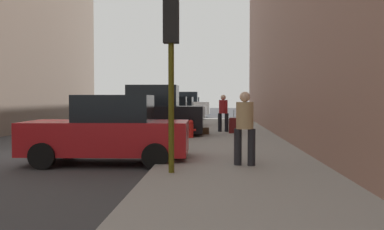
{
  "coord_description": "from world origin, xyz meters",
  "views": [
    {
      "loc": [
        5.42,
        -12.79,
        1.72
      ],
      "look_at": [
        4.54,
        3.29,
        1.07
      ],
      "focal_mm": 40.0,
      "sensor_mm": 36.0,
      "label": 1
    }
  ],
  "objects_px": {
    "parked_red_hatchback": "(109,131)",
    "fire_hydrant": "(191,129)",
    "parked_gray_coupe": "(167,113)",
    "traffic_light": "(171,48)",
    "parked_blue_sedan": "(189,106)",
    "rolling_suitcase": "(234,125)",
    "pedestrian_in_red_jacket": "(223,111)",
    "pedestrian_in_tan_coat": "(245,124)",
    "parked_black_suv": "(150,114)",
    "duffel_bag": "(205,131)",
    "parked_white_van": "(184,106)",
    "parked_silver_sedan": "(178,110)"
  },
  "relations": [
    {
      "from": "parked_red_hatchback",
      "to": "fire_hydrant",
      "type": "xyz_separation_m",
      "value": [
        1.8,
        5.79,
        -0.35
      ]
    },
    {
      "from": "parked_gray_coupe",
      "to": "traffic_light",
      "type": "relative_size",
      "value": 1.18
    },
    {
      "from": "parked_gray_coupe",
      "to": "traffic_light",
      "type": "xyz_separation_m",
      "value": [
        1.85,
        -15.64,
        1.91
      ]
    },
    {
      "from": "parked_blue_sedan",
      "to": "rolling_suitcase",
      "type": "bearing_deg",
      "value": -81.79
    },
    {
      "from": "pedestrian_in_red_jacket",
      "to": "pedestrian_in_tan_coat",
      "type": "relative_size",
      "value": 1.0
    },
    {
      "from": "parked_black_suv",
      "to": "fire_hydrant",
      "type": "distance_m",
      "value": 2.19
    },
    {
      "from": "parked_black_suv",
      "to": "duffel_bag",
      "type": "relative_size",
      "value": 10.49
    },
    {
      "from": "parked_black_suv",
      "to": "parked_gray_coupe",
      "type": "xyz_separation_m",
      "value": [
        0.0,
        6.64,
        -0.18
      ]
    },
    {
      "from": "pedestrian_in_red_jacket",
      "to": "rolling_suitcase",
      "type": "xyz_separation_m",
      "value": [
        0.46,
        -0.69,
        -0.61
      ]
    },
    {
      "from": "parked_white_van",
      "to": "traffic_light",
      "type": "xyz_separation_m",
      "value": [
        1.85,
        -29.09,
        1.73
      ]
    },
    {
      "from": "parked_silver_sedan",
      "to": "pedestrian_in_tan_coat",
      "type": "distance_m",
      "value": 21.7
    },
    {
      "from": "duffel_bag",
      "to": "parked_blue_sedan",
      "type": "bearing_deg",
      "value": 95.22
    },
    {
      "from": "duffel_bag",
      "to": "parked_gray_coupe",
      "type": "bearing_deg",
      "value": 111.21
    },
    {
      "from": "parked_silver_sedan",
      "to": "pedestrian_in_red_jacket",
      "type": "xyz_separation_m",
      "value": [
        3.14,
        -11.5,
        0.26
      ]
    },
    {
      "from": "parked_red_hatchback",
      "to": "parked_blue_sedan",
      "type": "distance_m",
      "value": 33.14
    },
    {
      "from": "parked_silver_sedan",
      "to": "pedestrian_in_tan_coat",
      "type": "bearing_deg",
      "value": -80.84
    },
    {
      "from": "parked_black_suv",
      "to": "parked_silver_sedan",
      "type": "xyz_separation_m",
      "value": [
        0.0,
        13.47,
        -0.18
      ]
    },
    {
      "from": "parked_gray_coupe",
      "to": "parked_silver_sedan",
      "type": "xyz_separation_m",
      "value": [
        -0.0,
        6.82,
        0.0
      ]
    },
    {
      "from": "parked_gray_coupe",
      "to": "parked_white_van",
      "type": "bearing_deg",
      "value": 90.0
    },
    {
      "from": "parked_black_suv",
      "to": "fire_hydrant",
      "type": "xyz_separation_m",
      "value": [
        1.8,
        -1.13,
        -0.54
      ]
    },
    {
      "from": "parked_silver_sedan",
      "to": "pedestrian_in_tan_coat",
      "type": "xyz_separation_m",
      "value": [
        3.45,
        -21.42,
        0.26
      ]
    },
    {
      "from": "parked_black_suv",
      "to": "rolling_suitcase",
      "type": "bearing_deg",
      "value": 19.56
    },
    {
      "from": "parked_silver_sedan",
      "to": "pedestrian_in_red_jacket",
      "type": "relative_size",
      "value": 2.49
    },
    {
      "from": "parked_red_hatchback",
      "to": "parked_white_van",
      "type": "relative_size",
      "value": 0.92
    },
    {
      "from": "rolling_suitcase",
      "to": "parked_red_hatchback",
      "type": "bearing_deg",
      "value": -113.7
    },
    {
      "from": "parked_white_van",
      "to": "rolling_suitcase",
      "type": "distance_m",
      "value": 19.17
    },
    {
      "from": "pedestrian_in_red_jacket",
      "to": "duffel_bag",
      "type": "height_order",
      "value": "pedestrian_in_red_jacket"
    },
    {
      "from": "parked_silver_sedan",
      "to": "rolling_suitcase",
      "type": "height_order",
      "value": "parked_silver_sedan"
    },
    {
      "from": "parked_white_van",
      "to": "duffel_bag",
      "type": "relative_size",
      "value": 10.49
    },
    {
      "from": "parked_white_van",
      "to": "duffel_bag",
      "type": "height_order",
      "value": "parked_white_van"
    },
    {
      "from": "parked_silver_sedan",
      "to": "rolling_suitcase",
      "type": "distance_m",
      "value": 12.72
    },
    {
      "from": "parked_black_suv",
      "to": "parked_gray_coupe",
      "type": "distance_m",
      "value": 6.65
    },
    {
      "from": "parked_black_suv",
      "to": "duffel_bag",
      "type": "bearing_deg",
      "value": 14.63
    },
    {
      "from": "parked_gray_coupe",
      "to": "pedestrian_in_tan_coat",
      "type": "height_order",
      "value": "pedestrian_in_tan_coat"
    },
    {
      "from": "rolling_suitcase",
      "to": "duffel_bag",
      "type": "height_order",
      "value": "rolling_suitcase"
    },
    {
      "from": "pedestrian_in_red_jacket",
      "to": "parked_gray_coupe",
      "type": "bearing_deg",
      "value": 123.88
    },
    {
      "from": "traffic_light",
      "to": "rolling_suitcase",
      "type": "relative_size",
      "value": 3.46
    },
    {
      "from": "parked_silver_sedan",
      "to": "parked_gray_coupe",
      "type": "bearing_deg",
      "value": -90.0
    },
    {
      "from": "parked_black_suv",
      "to": "pedestrian_in_red_jacket",
      "type": "height_order",
      "value": "parked_black_suv"
    },
    {
      "from": "parked_silver_sedan",
      "to": "parked_red_hatchback",
      "type": "bearing_deg",
      "value": -90.0
    },
    {
      "from": "pedestrian_in_tan_coat",
      "to": "rolling_suitcase",
      "type": "distance_m",
      "value": 9.25
    },
    {
      "from": "fire_hydrant",
      "to": "traffic_light",
      "type": "relative_size",
      "value": 0.2
    },
    {
      "from": "traffic_light",
      "to": "parked_blue_sedan",
      "type": "bearing_deg",
      "value": 93.01
    },
    {
      "from": "parked_black_suv",
      "to": "parked_blue_sedan",
      "type": "bearing_deg",
      "value": 90.0
    },
    {
      "from": "parked_black_suv",
      "to": "fire_hydrant",
      "type": "bearing_deg",
      "value": -32.07
    },
    {
      "from": "parked_gray_coupe",
      "to": "pedestrian_in_tan_coat",
      "type": "relative_size",
      "value": 2.48
    },
    {
      "from": "parked_silver_sedan",
      "to": "parked_blue_sedan",
      "type": "xyz_separation_m",
      "value": [
        0.0,
        12.75,
        0.0
      ]
    },
    {
      "from": "parked_blue_sedan",
      "to": "duffel_bag",
      "type": "bearing_deg",
      "value": -84.78
    },
    {
      "from": "parked_gray_coupe",
      "to": "fire_hydrant",
      "type": "height_order",
      "value": "parked_gray_coupe"
    },
    {
      "from": "parked_red_hatchback",
      "to": "fire_hydrant",
      "type": "distance_m",
      "value": 6.07
    }
  ]
}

